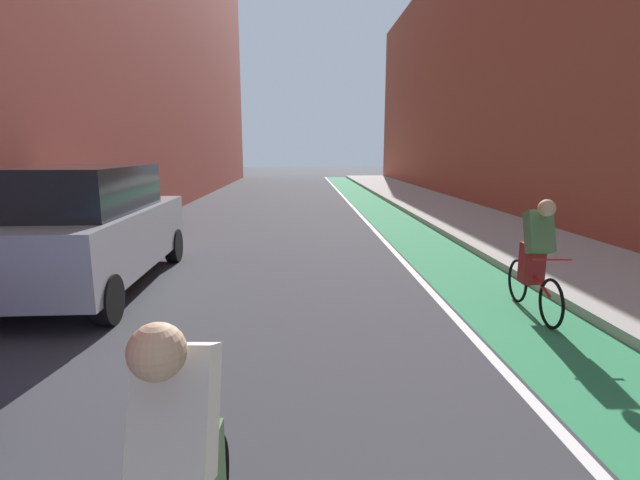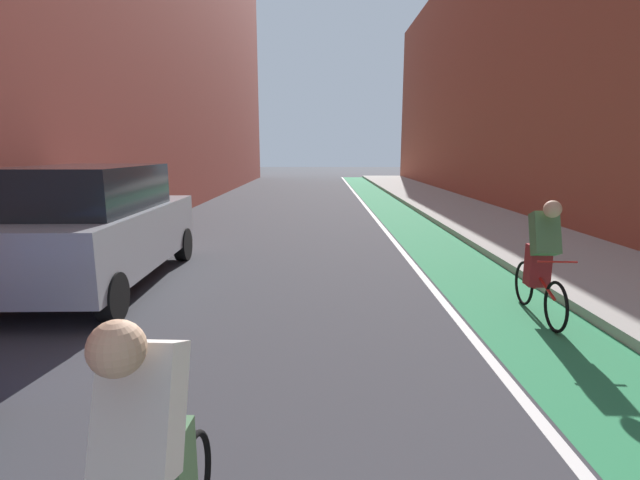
# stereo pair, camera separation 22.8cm
# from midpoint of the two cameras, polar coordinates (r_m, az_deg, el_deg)

# --- Properties ---
(ground_plane) EXTENTS (97.54, 97.54, 0.00)m
(ground_plane) POSITION_cam_midpoint_polar(r_m,az_deg,el_deg) (15.19, -4.10, 2.52)
(ground_plane) COLOR #38383D
(bike_lane_paint) EXTENTS (1.60, 44.33, 0.00)m
(bike_lane_paint) POSITION_cam_midpoint_polar(r_m,az_deg,el_deg) (17.40, 7.11, 3.54)
(bike_lane_paint) COLOR #2D8451
(bike_lane_paint) RESTS_ON ground
(lane_divider_stripe) EXTENTS (0.12, 44.33, 0.00)m
(lane_divider_stripe) POSITION_cam_midpoint_polar(r_m,az_deg,el_deg) (17.28, 4.16, 3.54)
(lane_divider_stripe) COLOR white
(lane_divider_stripe) RESTS_ON ground
(sidewalk_right) EXTENTS (3.17, 44.33, 0.14)m
(sidewalk_right) POSITION_cam_midpoint_polar(r_m,az_deg,el_deg) (17.94, 14.67, 3.71)
(sidewalk_right) COLOR #A8A59E
(sidewalk_right) RESTS_ON ground
(building_facade_right) EXTENTS (2.40, 40.33, 11.33)m
(building_facade_right) POSITION_cam_midpoint_polar(r_m,az_deg,el_deg) (20.93, 21.53, 19.69)
(building_facade_right) COLOR #9E4C38
(building_facade_right) RESTS_ON ground
(parked_suv_silver) EXTENTS (2.09, 4.61, 1.98)m
(parked_suv_silver) POSITION_cam_midpoint_polar(r_m,az_deg,el_deg) (8.35, -27.40, 1.45)
(parked_suv_silver) COLOR #9EA0A8
(parked_suv_silver) RESTS_ON ground
(cyclist_lead) EXTENTS (0.48, 1.68, 1.59)m
(cyclist_lead) POSITION_cam_midpoint_polar(r_m,az_deg,el_deg) (2.38, -19.39, -25.01)
(cyclist_lead) COLOR black
(cyclist_lead) RESTS_ON ground
(cyclist_mid) EXTENTS (0.48, 1.69, 1.60)m
(cyclist_mid) POSITION_cam_midpoint_polar(r_m,az_deg,el_deg) (6.88, 24.09, -1.87)
(cyclist_mid) COLOR black
(cyclist_mid) RESTS_ON ground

